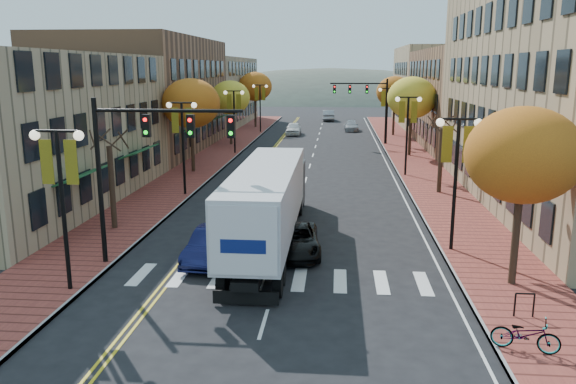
% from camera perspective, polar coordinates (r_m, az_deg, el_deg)
% --- Properties ---
extents(ground, '(200.00, 200.00, 0.00)m').
position_cam_1_polar(ground, '(20.59, -1.77, -10.84)').
color(ground, black).
rests_on(ground, ground).
extents(sidewalk_left, '(4.00, 85.00, 0.15)m').
position_cam_1_polar(sidewalk_left, '(53.11, -7.29, 3.69)').
color(sidewalk_left, brown).
rests_on(sidewalk_left, ground).
extents(sidewalk_right, '(4.00, 85.00, 0.15)m').
position_cam_1_polar(sidewalk_right, '(52.33, 12.39, 3.36)').
color(sidewalk_right, brown).
rests_on(sidewalk_right, ground).
extents(building_left_near, '(12.00, 22.00, 9.00)m').
position_cam_1_polar(building_left_near, '(37.33, -26.21, 5.63)').
color(building_left_near, '#9E8966').
rests_on(building_left_near, ground).
extents(building_left_mid, '(12.00, 24.00, 11.00)m').
position_cam_1_polar(building_left_mid, '(58.11, -14.54, 9.53)').
color(building_left_mid, brown).
rests_on(building_left_mid, ground).
extents(building_left_far, '(12.00, 26.00, 9.50)m').
position_cam_1_polar(building_left_far, '(82.13, -8.66, 10.03)').
color(building_left_far, '#9E8966').
rests_on(building_left_far, ground).
extents(building_right_mid, '(15.00, 24.00, 10.00)m').
position_cam_1_polar(building_right_mid, '(62.96, 20.23, 8.91)').
color(building_right_mid, brown).
rests_on(building_right_mid, ground).
extents(building_right_far, '(15.00, 20.00, 11.00)m').
position_cam_1_polar(building_right_far, '(84.37, 16.40, 10.25)').
color(building_right_far, '#9E8966').
rests_on(building_right_far, ground).
extents(tree_left_a, '(0.28, 0.28, 4.20)m').
position_cam_1_polar(tree_left_a, '(29.64, -17.44, 0.44)').
color(tree_left_a, '#382619').
rests_on(tree_left_a, sidewalk_left).
extents(tree_left_b, '(4.48, 4.48, 7.21)m').
position_cam_1_polar(tree_left_b, '(44.30, -9.83, 8.85)').
color(tree_left_b, '#382619').
rests_on(tree_left_b, sidewalk_left).
extents(tree_left_c, '(4.16, 4.16, 6.69)m').
position_cam_1_polar(tree_left_c, '(59.91, -5.89, 9.51)').
color(tree_left_c, '#382619').
rests_on(tree_left_c, sidewalk_left).
extents(tree_left_d, '(4.61, 4.61, 7.42)m').
position_cam_1_polar(tree_left_d, '(77.62, -3.36, 10.64)').
color(tree_left_d, '#382619').
rests_on(tree_left_d, sidewalk_left).
extents(tree_right_a, '(4.16, 4.16, 6.69)m').
position_cam_1_polar(tree_right_a, '(22.04, 22.78, 3.44)').
color(tree_right_a, '#382619').
rests_on(tree_right_a, sidewalk_right).
extents(tree_right_b, '(0.28, 0.28, 4.20)m').
position_cam_1_polar(tree_right_b, '(37.83, 15.24, 3.11)').
color(tree_right_b, '#382619').
rests_on(tree_right_b, sidewalk_right).
extents(tree_right_c, '(4.48, 4.48, 7.21)m').
position_cam_1_polar(tree_right_c, '(53.25, 12.46, 9.33)').
color(tree_right_c, '#382619').
rests_on(tree_right_c, sidewalk_right).
extents(tree_right_d, '(4.35, 4.35, 7.00)m').
position_cam_1_polar(tree_right_d, '(69.14, 10.79, 9.95)').
color(tree_right_d, '#382619').
rests_on(tree_right_d, sidewalk_right).
extents(lamp_left_a, '(1.96, 0.36, 6.05)m').
position_cam_1_polar(lamp_left_a, '(21.51, -22.11, 1.23)').
color(lamp_left_a, black).
rests_on(lamp_left_a, ground).
extents(lamp_left_b, '(1.96, 0.36, 6.05)m').
position_cam_1_polar(lamp_left_b, '(36.32, -10.67, 6.21)').
color(lamp_left_b, black).
rests_on(lamp_left_b, ground).
extents(lamp_left_c, '(1.96, 0.36, 6.05)m').
position_cam_1_polar(lamp_left_c, '(53.80, -5.50, 8.37)').
color(lamp_left_c, black).
rests_on(lamp_left_c, ground).
extents(lamp_left_d, '(1.96, 0.36, 6.05)m').
position_cam_1_polar(lamp_left_d, '(71.54, -2.85, 9.44)').
color(lamp_left_d, black).
rests_on(lamp_left_d, ground).
extents(lamp_right_a, '(1.96, 0.36, 6.05)m').
position_cam_1_polar(lamp_right_a, '(25.60, 16.78, 3.30)').
color(lamp_right_a, black).
rests_on(lamp_right_a, ground).
extents(lamp_right_b, '(1.96, 0.36, 6.05)m').
position_cam_1_polar(lamp_right_b, '(43.25, 12.06, 7.14)').
color(lamp_right_b, black).
rests_on(lamp_right_b, ground).
extents(lamp_right_c, '(1.96, 0.36, 6.05)m').
position_cam_1_polar(lamp_right_c, '(61.10, 10.06, 8.73)').
color(lamp_right_c, black).
rests_on(lamp_right_c, ground).
extents(traffic_mast_near, '(6.10, 0.35, 7.00)m').
position_cam_1_polar(traffic_mast_near, '(23.32, -14.47, 4.15)').
color(traffic_mast_near, black).
rests_on(traffic_mast_near, ground).
extents(traffic_mast_far, '(6.10, 0.34, 7.00)m').
position_cam_1_polar(traffic_mast_far, '(60.92, 8.16, 9.38)').
color(traffic_mast_far, black).
rests_on(traffic_mast_far, ground).
extents(semi_truck, '(2.54, 15.48, 3.87)m').
position_cam_1_polar(semi_truck, '(26.13, -1.86, -0.52)').
color(semi_truck, black).
rests_on(semi_truck, ground).
extents(navy_sedan, '(1.91, 4.46, 1.43)m').
position_cam_1_polar(navy_sedan, '(24.39, -7.70, -5.37)').
color(navy_sedan, '#0E1138').
rests_on(navy_sedan, ground).
extents(black_suv, '(2.56, 4.78, 1.28)m').
position_cam_1_polar(black_suv, '(25.11, 0.75, -4.90)').
color(black_suv, black).
rests_on(black_suv, ground).
extents(car_far_white, '(1.88, 4.52, 1.53)m').
position_cam_1_polar(car_far_white, '(69.65, 0.57, 6.45)').
color(car_far_white, white).
rests_on(car_far_white, ground).
extents(car_far_silver, '(1.83, 4.48, 1.30)m').
position_cam_1_polar(car_far_silver, '(74.60, 6.45, 6.69)').
color(car_far_silver, '#9A9BA2').
rests_on(car_far_silver, ground).
extents(car_far_oncoming, '(2.07, 5.05, 1.63)m').
position_cam_1_polar(car_far_oncoming, '(88.66, 4.09, 7.77)').
color(car_far_oncoming, '#98999F').
rests_on(car_far_oncoming, ground).
extents(bicycle, '(2.02, 1.16, 1.00)m').
position_cam_1_polar(bicycle, '(18.02, 22.98, -13.17)').
color(bicycle, gray).
rests_on(bicycle, sidewalk_right).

